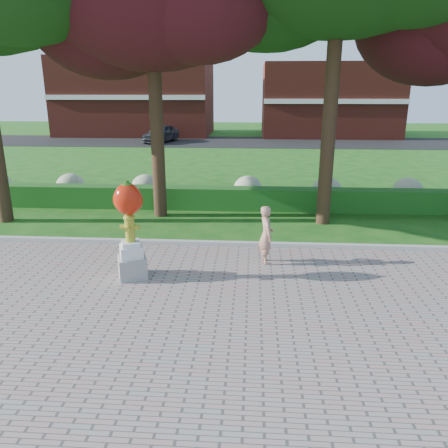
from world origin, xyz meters
TOP-DOWN VIEW (x-y plane):
  - ground at (0.00, 0.00)m, footprint 100.00×100.00m
  - walkway at (0.00, -4.00)m, footprint 40.00×14.00m
  - curb at (0.00, 3.00)m, footprint 40.00×0.18m
  - lawn_hedge at (0.00, 7.00)m, footprint 24.00×0.70m
  - hydrangea_row at (0.57, 8.00)m, footprint 20.10×1.10m
  - street at (0.00, 28.00)m, footprint 50.00×8.00m
  - building_left at (-10.00, 34.00)m, footprint 14.00×8.00m
  - building_right at (8.00, 34.00)m, footprint 12.00×8.00m
  - hydrant_sculpture at (-1.56, 0.74)m, footprint 0.80×0.80m
  - woman at (1.54, 1.83)m, footprint 0.46×0.60m
  - parked_car at (-6.38, 27.32)m, footprint 2.74×4.48m

SIDE VIEW (x-z plane):
  - ground at x=0.00m, z-range 0.00..0.00m
  - street at x=0.00m, z-range 0.00..0.02m
  - walkway at x=0.00m, z-range 0.00..0.04m
  - curb at x=0.00m, z-range 0.00..0.15m
  - lawn_hedge at x=0.00m, z-range 0.00..0.80m
  - hydrangea_row at x=0.57m, z-range 0.06..1.04m
  - parked_car at x=-6.38m, z-range 0.02..1.45m
  - woman at x=1.54m, z-range 0.04..1.51m
  - hydrant_sculpture at x=-1.56m, z-range 0.11..2.38m
  - building_right at x=8.00m, z-range 0.00..6.40m
  - building_left at x=-10.00m, z-range 0.00..7.00m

